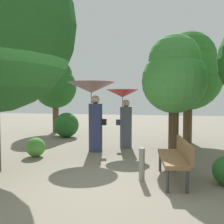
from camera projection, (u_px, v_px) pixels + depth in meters
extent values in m
plane|color=gray|center=(76.00, 184.00, 4.94)|extent=(40.00, 40.00, 0.00)
cylinder|color=navy|center=(95.00, 127.00, 7.92)|extent=(0.43, 0.43, 1.50)
sphere|color=tan|center=(95.00, 100.00, 7.87)|extent=(0.27, 0.27, 0.27)
cylinder|color=#333338|center=(91.00, 107.00, 7.90)|extent=(0.02, 0.02, 0.85)
cone|color=gray|center=(91.00, 87.00, 7.87)|extent=(1.48, 1.48, 0.34)
cube|color=black|center=(104.00, 122.00, 7.88)|extent=(0.14, 0.10, 0.20)
cylinder|color=#474C56|center=(126.00, 127.00, 8.48)|extent=(0.40, 0.40, 1.39)
sphere|color=tan|center=(126.00, 103.00, 8.44)|extent=(0.25, 0.25, 0.25)
cylinder|color=#333338|center=(122.00, 109.00, 8.46)|extent=(0.02, 0.02, 0.79)
cone|color=#B22D2D|center=(122.00, 93.00, 8.43)|extent=(1.09, 1.09, 0.26)
cube|color=#333342|center=(118.00, 122.00, 8.51)|extent=(0.14, 0.10, 0.20)
cylinder|color=#38383D|center=(160.00, 161.00, 5.80)|extent=(0.06, 0.06, 0.44)
cylinder|color=#38383D|center=(175.00, 162.00, 5.76)|extent=(0.06, 0.06, 0.44)
cylinder|color=#38383D|center=(168.00, 180.00, 4.46)|extent=(0.06, 0.06, 0.44)
cylinder|color=#38383D|center=(187.00, 181.00, 4.43)|extent=(0.06, 0.06, 0.44)
cube|color=olive|center=(172.00, 158.00, 5.10)|extent=(0.61, 1.54, 0.08)
cube|color=olive|center=(184.00, 149.00, 5.07)|extent=(0.23, 1.50, 0.35)
cylinder|color=brown|center=(56.00, 102.00, 12.26)|extent=(0.29, 0.29, 2.94)
sphere|color=#235B23|center=(55.00, 87.00, 12.22)|extent=(2.05, 2.05, 2.05)
sphere|color=#235B23|center=(55.00, 75.00, 12.19)|extent=(1.64, 1.64, 1.64)
cylinder|color=#42301E|center=(174.00, 106.00, 7.20)|extent=(0.29, 0.29, 2.89)
sphere|color=#428C3D|center=(174.00, 81.00, 7.16)|extent=(1.85, 1.85, 1.85)
sphere|color=#428C3D|center=(174.00, 60.00, 7.13)|extent=(1.48, 1.48, 1.48)
cylinder|color=#4C3823|center=(188.00, 99.00, 9.39)|extent=(0.33, 0.33, 3.29)
sphere|color=#2D6B28|center=(188.00, 77.00, 9.35)|extent=(2.48, 2.48, 2.48)
sphere|color=#2D6B28|center=(189.00, 59.00, 9.31)|extent=(1.99, 1.99, 1.99)
sphere|color=#235B23|center=(66.00, 125.00, 10.75)|extent=(1.05, 1.05, 1.05)
sphere|color=#4C9338|center=(36.00, 147.00, 7.20)|extent=(0.54, 0.54, 0.54)
cylinder|color=gray|center=(142.00, 164.00, 5.11)|extent=(0.12, 0.12, 0.67)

